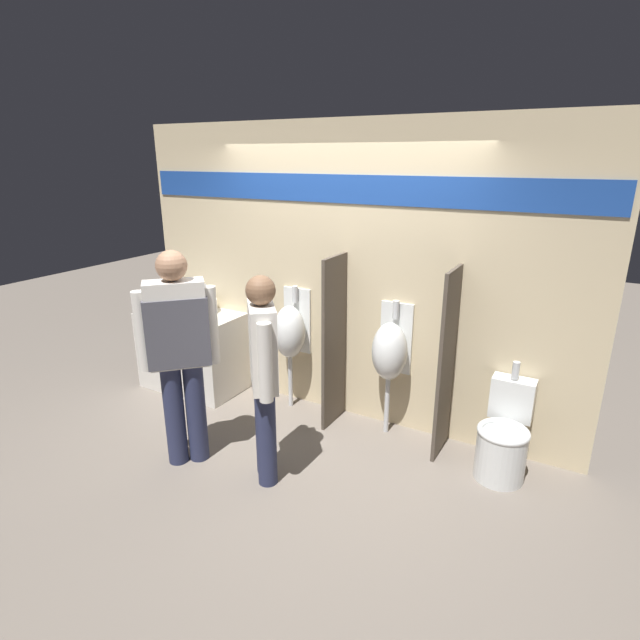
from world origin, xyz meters
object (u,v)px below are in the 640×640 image
Objects in this scene: cell_phone at (205,321)px; person_in_vest at (179,345)px; sink_basin at (197,306)px; toilet at (503,440)px; urinal_far at (390,351)px; person_with_lanyard at (263,372)px; urinal_near_counter at (290,332)px.

person_in_vest is at bearing -57.78° from cell_phone.
sink_basin is at bearing 81.89° from person_in_vest.
cell_phone is at bearing -34.10° from sink_basin.
toilet is at bearing -20.70° from person_in_vest.
urinal_far is at bearing 171.16° from toilet.
person_in_vest is (-2.28, -1.06, 0.72)m from toilet.
urinal_far is (1.85, 0.27, -0.06)m from cell_phone.
urinal_far is at bearing -67.00° from person_with_lanyard.
urinal_far is 1.77m from person_in_vest.
sink_basin reaches higher than cell_phone.
sink_basin is 1.42m from person_in_vest.
cell_phone is 1.13m from person_in_vest.
person_with_lanyard reaches higher than urinal_far.
toilet is 2.62m from person_in_vest.
urinal_near_counter is at bearing 175.56° from toilet.
urinal_near_counter is 2.12m from toilet.
person_with_lanyard is (-0.56, -1.09, 0.11)m from urinal_far.
toilet is (2.05, -0.16, -0.49)m from urinal_near_counter.
urinal_far is (2.12, 0.09, -0.12)m from sink_basin.
person_in_vest reaches higher than toilet.
sink_basin is 2.12m from urinal_far.
sink_basin is at bearing 178.80° from toilet.
person_with_lanyard is at bearing -32.35° from cell_phone.
sink_basin is 3.02× the size of cell_phone.
sink_basin is 1.85m from person_with_lanyard.
cell_phone is at bearing -171.55° from urinal_far.
cell_phone is 2.93m from toilet.
person_in_vest is (0.86, -1.13, 0.11)m from sink_basin.
person_in_vest is at bearing -155.11° from toilet.
person_with_lanyard is (-1.58, -0.93, 0.60)m from toilet.
urinal_near_counter reaches higher than sink_basin.
urinal_far is 1.38× the size of toilet.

